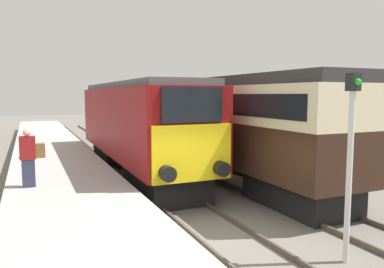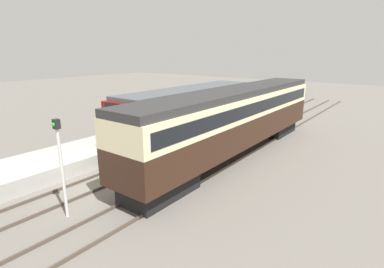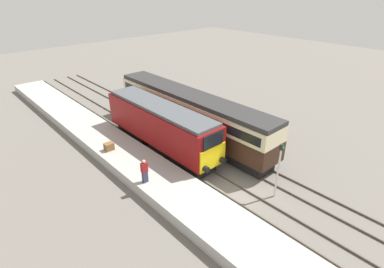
{
  "view_description": "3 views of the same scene",
  "coord_description": "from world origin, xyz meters",
  "px_view_note": "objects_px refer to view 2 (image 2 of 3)",
  "views": [
    {
      "loc": [
        -4.32,
        -7.96,
        3.53
      ],
      "look_at": [
        0.0,
        1.88,
        2.39
      ],
      "focal_mm": 35.0,
      "sensor_mm": 36.0,
      "label": 1
    },
    {
      "loc": [
        12.03,
        -7.79,
        6.32
      ],
      "look_at": [
        1.7,
        5.88,
        1.6
      ],
      "focal_mm": 28.0,
      "sensor_mm": 36.0,
      "label": 2
    },
    {
      "loc": [
        -13.15,
        -10.47,
        12.8
      ],
      "look_at": [
        1.7,
        5.88,
        1.6
      ],
      "focal_mm": 28.0,
      "sensor_mm": 36.0,
      "label": 3
    }
  ],
  "objects_px": {
    "passenger_carriage": "(236,116)",
    "person_on_platform": "(100,125)",
    "signal_post": "(61,161)",
    "locomotive": "(190,115)",
    "luggage_crate": "(161,119)"
  },
  "relations": [
    {
      "from": "passenger_carriage",
      "to": "person_on_platform",
      "type": "relative_size",
      "value": 10.42
    },
    {
      "from": "signal_post",
      "to": "passenger_carriage",
      "type": "bearing_deg",
      "value": 80.67
    },
    {
      "from": "locomotive",
      "to": "person_on_platform",
      "type": "bearing_deg",
      "value": -137.59
    },
    {
      "from": "locomotive",
      "to": "person_on_platform",
      "type": "relative_size",
      "value": 7.22
    },
    {
      "from": "passenger_carriage",
      "to": "signal_post",
      "type": "bearing_deg",
      "value": -99.33
    },
    {
      "from": "passenger_carriage",
      "to": "person_on_platform",
      "type": "bearing_deg",
      "value": -151.79
    },
    {
      "from": "locomotive",
      "to": "person_on_platform",
      "type": "xyz_separation_m",
      "value": [
        -4.38,
        -4.0,
        -0.53
      ]
    },
    {
      "from": "locomotive",
      "to": "passenger_carriage",
      "type": "xyz_separation_m",
      "value": [
        3.4,
        0.17,
        0.32
      ]
    },
    {
      "from": "signal_post",
      "to": "luggage_crate",
      "type": "xyz_separation_m",
      "value": [
        -5.76,
        11.72,
        -1.23
      ]
    },
    {
      "from": "passenger_carriage",
      "to": "person_on_platform",
      "type": "xyz_separation_m",
      "value": [
        -7.78,
        -4.17,
        -0.85
      ]
    },
    {
      "from": "person_on_platform",
      "to": "passenger_carriage",
      "type": "bearing_deg",
      "value": 28.21
    },
    {
      "from": "luggage_crate",
      "to": "person_on_platform",
      "type": "bearing_deg",
      "value": -93.32
    },
    {
      "from": "locomotive",
      "to": "person_on_platform",
      "type": "height_order",
      "value": "locomotive"
    },
    {
      "from": "person_on_platform",
      "to": "luggage_crate",
      "type": "distance_m",
      "value": 5.57
    },
    {
      "from": "signal_post",
      "to": "luggage_crate",
      "type": "distance_m",
      "value": 13.11
    }
  ]
}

